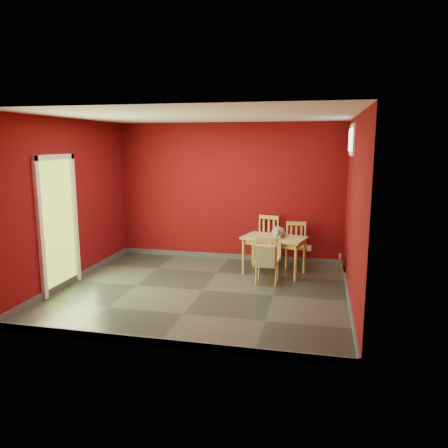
% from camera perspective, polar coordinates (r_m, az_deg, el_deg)
% --- Properties ---
extents(ground, '(4.50, 4.50, 0.00)m').
position_cam_1_polar(ground, '(7.02, -2.82, -8.64)').
color(ground, '#2D342D').
rests_on(ground, ground).
extents(room_shell, '(4.50, 4.50, 4.50)m').
position_cam_1_polar(room_shell, '(7.00, -2.83, -8.25)').
color(room_shell, '#5C090C').
rests_on(room_shell, ground).
extents(doorway, '(0.06, 1.01, 2.13)m').
position_cam_1_polar(doorway, '(7.29, -20.91, 0.54)').
color(doorway, '#B7D838').
rests_on(doorway, ground).
extents(window, '(0.05, 0.90, 0.50)m').
position_cam_1_polar(window, '(7.40, 16.34, 10.49)').
color(window, white).
rests_on(window, room_shell).
extents(outlet_plate, '(0.08, 0.02, 0.12)m').
position_cam_1_polar(outlet_plate, '(8.61, 11.07, -3.11)').
color(outlet_plate, silver).
rests_on(outlet_plate, room_shell).
extents(dining_table, '(1.19, 0.87, 0.67)m').
position_cam_1_polar(dining_table, '(7.78, 6.58, -2.28)').
color(dining_table, tan).
rests_on(dining_table, ground).
extents(table_runner, '(0.47, 0.73, 0.34)m').
position_cam_1_polar(table_runner, '(7.67, 6.50, -2.22)').
color(table_runner, '#B2822E').
rests_on(table_runner, dining_table).
extents(chair_far_left, '(0.51, 0.51, 0.93)m').
position_cam_1_polar(chair_far_left, '(8.45, 5.52, -2.02)').
color(chair_far_left, tan).
rests_on(chair_far_left, ground).
extents(chair_far_right, '(0.42, 0.42, 0.85)m').
position_cam_1_polar(chair_far_right, '(8.29, 9.37, -2.65)').
color(chair_far_right, tan).
rests_on(chair_far_right, ground).
extents(chair_near, '(0.38, 0.38, 0.81)m').
position_cam_1_polar(chair_near, '(7.28, 5.66, -4.57)').
color(chair_near, tan).
rests_on(chair_near, ground).
extents(tote_bag, '(0.30, 0.18, 0.42)m').
position_cam_1_polar(tote_bag, '(7.06, 5.48, -4.22)').
color(tote_bag, '#8FA569').
rests_on(tote_bag, chair_near).
extents(cat, '(0.38, 0.53, 0.24)m').
position_cam_1_polar(cat, '(7.76, 7.10, -0.80)').
color(cat, slate).
rests_on(cat, table_runner).
extents(picture_frame, '(0.14, 0.36, 0.36)m').
position_cam_1_polar(picture_frame, '(8.02, 15.13, -5.21)').
color(picture_frame, brown).
rests_on(picture_frame, ground).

